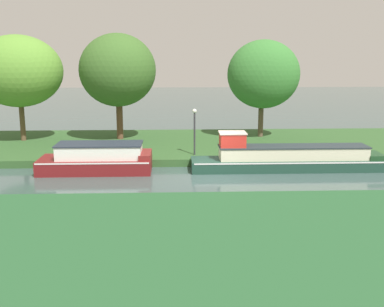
# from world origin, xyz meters

# --- Properties ---
(ground_plane) EXTENTS (120.00, 120.00, 0.00)m
(ground_plane) POSITION_xyz_m (0.00, 0.00, 0.00)
(ground_plane) COLOR #3B514E
(riverbank_far) EXTENTS (72.00, 10.00, 0.40)m
(riverbank_far) POSITION_xyz_m (0.00, 7.00, 0.20)
(riverbank_far) COLOR #305729
(riverbank_far) RESTS_ON ground_plane
(riverbank_near) EXTENTS (72.00, 10.00, 0.40)m
(riverbank_near) POSITION_xyz_m (0.00, -9.00, 0.20)
(riverbank_near) COLOR #24542D
(riverbank_near) RESTS_ON ground_plane
(forest_barge) EXTENTS (9.92, 1.79, 2.00)m
(forest_barge) POSITION_xyz_m (4.17, 1.20, 0.61)
(forest_barge) COLOR #1E4032
(forest_barge) RESTS_ON ground_plane
(maroon_narrowboat) EXTENTS (5.68, 2.30, 1.47)m
(maroon_narrowboat) POSITION_xyz_m (-5.58, 1.20, 0.64)
(maroon_narrowboat) COLOR maroon
(maroon_narrowboat) RESTS_ON ground_plane
(willow_tree_left) EXTENTS (5.59, 4.58, 6.67)m
(willow_tree_left) POSITION_xyz_m (-11.42, 7.92, 4.82)
(willow_tree_left) COLOR brown
(willow_tree_left) RESTS_ON riverbank_far
(willow_tree_centre) EXTENTS (4.85, 4.65, 6.78)m
(willow_tree_centre) POSITION_xyz_m (-5.23, 8.12, 4.86)
(willow_tree_centre) COLOR brown
(willow_tree_centre) RESTS_ON riverbank_far
(willow_tree_right) EXTENTS (4.72, 3.50, 6.40)m
(willow_tree_right) POSITION_xyz_m (4.16, 8.36, 4.57)
(willow_tree_right) COLOR brown
(willow_tree_right) RESTS_ON riverbank_far
(lamp_post) EXTENTS (0.24, 0.24, 2.56)m
(lamp_post) POSITION_xyz_m (-0.56, 3.22, 2.04)
(lamp_post) COLOR #333338
(lamp_post) RESTS_ON riverbank_far
(mooring_post_near) EXTENTS (0.15, 0.15, 0.68)m
(mooring_post_near) POSITION_xyz_m (5.35, 2.45, 0.74)
(mooring_post_near) COLOR #4D3531
(mooring_post_near) RESTS_ON riverbank_far
(mooring_post_far) EXTENTS (0.13, 0.13, 0.74)m
(mooring_post_far) POSITION_xyz_m (8.48, 2.45, 0.77)
(mooring_post_far) COLOR #4C3B2C
(mooring_post_far) RESTS_ON riverbank_far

